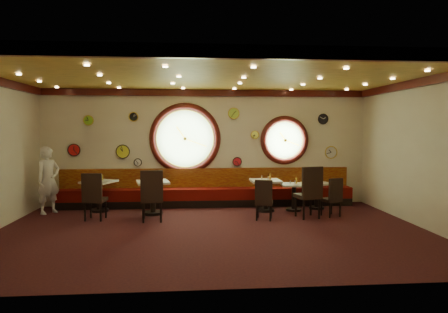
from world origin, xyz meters
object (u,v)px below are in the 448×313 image
Objects in this scene: condiment_d_pepper at (295,182)px; condiment_e_bottle at (321,179)px; condiment_d_salt at (290,182)px; condiment_e_salt at (314,181)px; chair_a at (94,193)px; condiment_a_bottle at (102,177)px; condiment_a_salt at (96,178)px; condiment_c_salt at (262,177)px; condiment_d_bottle at (296,180)px; condiment_c_bottle at (270,176)px; condiment_a_pepper at (101,179)px; table_b at (153,193)px; condiment_c_pepper at (268,178)px; chair_b at (152,192)px; chair_c at (264,197)px; chair_e at (333,195)px; table_c at (265,191)px; waiter at (48,180)px; condiment_b_bottle at (158,177)px; condiment_e_pepper at (319,181)px; chair_d at (310,189)px; table_a at (99,192)px; condiment_b_pepper at (154,179)px; condiment_b_salt at (149,179)px; table_d at (294,194)px.

condiment_d_pepper is 0.56× the size of condiment_e_bottle.
condiment_e_salt reaches higher than condiment_d_salt.
chair_a is 5.61m from condiment_e_salt.
condiment_a_salt is at bearing -174.42° from condiment_a_bottle.
condiment_d_bottle is (0.89, -0.07, -0.08)m from condiment_c_salt.
condiment_d_pepper is 0.60× the size of condiment_c_bottle.
condiment_a_pepper is 1.14× the size of condiment_d_pepper.
condiment_c_pepper reaches higher than table_b.
chair_b is 3.03m from condiment_c_pepper.
condiment_a_bottle reaches higher than condiment_e_bottle.
chair_c is 5.17× the size of condiment_a_pepper.
condiment_e_salt is (5.56, -0.13, -0.12)m from condiment_a_bottle.
chair_b is at bearing 162.21° from chair_e.
chair_e is at bearing -27.45° from table_c.
waiter is at bearing -178.28° from chair_c.
condiment_c_salt is at bearing 132.34° from table_c.
condiment_a_salt is 4.44m from condiment_c_pepper.
condiment_c_pepper is (0.30, 1.04, 0.31)m from chair_c.
condiment_b_bottle reaches higher than condiment_e_pepper.
condiment_c_pepper is at bearing -179.25° from condiment_d_salt.
table_c is at bearing -178.48° from condiment_d_bottle.
condiment_d_salt is 0.87× the size of condiment_d_pepper.
condiment_c_salt is (-0.97, 1.02, 0.16)m from chair_d.
condiment_e_salt is at bearing 77.56° from chair_e.
chair_c is at bearing -6.05° from chair_b.
chair_b is at bearing -41.15° from table_a.
waiter reaches higher than condiment_e_pepper.
chair_a is 6.81× the size of condiment_a_salt.
condiment_e_bottle is at bearing 16.03° from condiment_d_bottle.
condiment_e_salt is at bearing 18.11° from condiment_d_salt.
condiment_b_pepper is at bearing -177.02° from condiment_d_salt.
condiment_b_pepper is at bearing -174.91° from condiment_e_bottle.
condiment_d_salt is 6.12m from waiter.
chair_a is 4.67× the size of condiment_a_bottle.
table_a is at bearing 161.73° from table_b.
condiment_e_salt is at bearing 16.71° from chair_a.
condiment_b_bottle is 1.06× the size of condiment_d_bottle.
condiment_c_bottle reaches higher than chair_c.
chair_c reaches higher than condiment_d_salt.
table_a is 9.34× the size of condiment_a_salt.
condiment_e_salt is (4.16, 1.22, 0.06)m from chair_b.
condiment_a_bottle reaches higher than condiment_b_pepper.
condiment_b_salt reaches higher than table_c.
table_d is at bearing 2.40° from table_b.
condiment_e_pepper is at bearing -52.07° from waiter.
chair_c reaches higher than condiment_a_bottle.
chair_a is at bearing -155.90° from table_b.
condiment_b_pepper is (-3.47, -0.18, 0.14)m from condiment_d_salt.
condiment_b_pepper is 1.21× the size of condiment_c_pepper.
condiment_a_bottle reaches higher than table_b.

